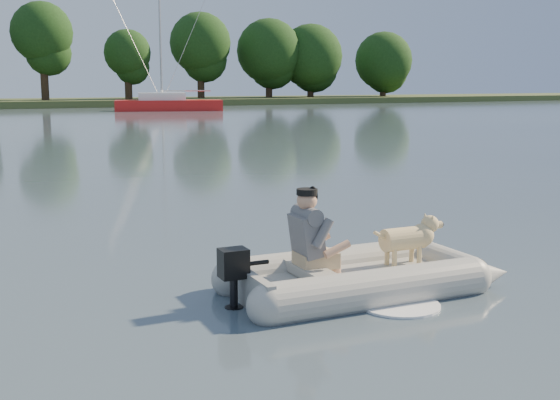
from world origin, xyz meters
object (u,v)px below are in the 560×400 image
dog (404,243)px  man (308,232)px  sailboat (168,104)px  dinghy (362,243)px

dog → man: bearing=180.0°
dog → sailboat: sailboat is taller
man → dinghy: bearing=-4.2°
man → dog: 1.27m
dinghy → man: 0.67m
dinghy → man: man is taller
dinghy → sailboat: (11.39, 47.45, -0.04)m
man → dog: (1.24, -0.01, -0.24)m
dinghy → dog: 0.60m
dinghy → sailboat: bearing=77.1°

